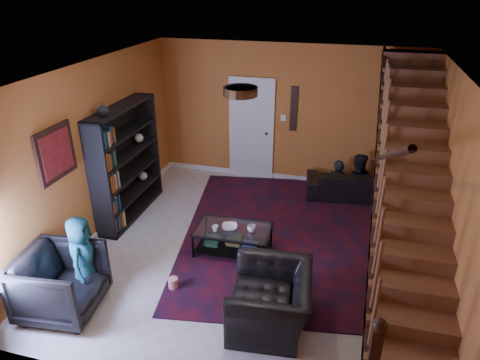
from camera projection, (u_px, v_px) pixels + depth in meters
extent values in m
plane|color=beige|center=(253.00, 251.00, 6.75)|extent=(5.50, 5.50, 0.00)
plane|color=#BE702A|center=(286.00, 115.00, 8.53)|extent=(5.20, 0.00, 5.20)
plane|color=#BE702A|center=(183.00, 296.00, 3.75)|extent=(5.20, 0.00, 5.20)
plane|color=#BE702A|center=(94.00, 153.00, 6.74)|extent=(0.00, 5.50, 5.50)
plane|color=#BE702A|center=(450.00, 192.00, 5.53)|extent=(0.00, 5.50, 5.50)
plane|color=white|center=(256.00, 72.00, 5.53)|extent=(5.50, 5.50, 0.00)
cube|color=silver|center=(283.00, 177.00, 9.11)|extent=(5.20, 0.02, 0.10)
cube|color=silver|center=(107.00, 226.00, 7.33)|extent=(0.02, 5.50, 0.10)
cube|color=#BE702A|center=(410.00, 193.00, 5.68)|extent=(0.95, 4.92, 2.83)
cube|color=black|center=(375.00, 184.00, 5.75)|extent=(0.04, 5.02, 3.02)
cylinder|color=black|center=(383.00, 153.00, 5.55)|extent=(0.07, 4.20, 2.44)
cube|color=black|center=(127.00, 163.00, 7.39)|extent=(0.35, 1.80, 2.00)
cube|color=black|center=(131.00, 193.00, 7.65)|extent=(0.35, 1.72, 0.03)
cube|color=black|center=(126.00, 154.00, 7.32)|extent=(0.35, 1.72, 0.03)
cube|color=silver|center=(251.00, 131.00, 8.84)|extent=(0.82, 0.05, 2.05)
cube|color=maroon|center=(56.00, 153.00, 5.80)|extent=(0.04, 0.74, 0.74)
cube|color=black|center=(294.00, 109.00, 8.41)|extent=(0.14, 0.03, 0.90)
cylinder|color=#3F2814|center=(240.00, 91.00, 4.86)|extent=(0.40, 0.40, 0.10)
cube|color=#460C17|center=(298.00, 235.00, 7.14)|extent=(4.33, 4.78, 0.02)
imported|color=black|center=(356.00, 184.00, 8.28)|extent=(1.97, 0.98, 0.55)
imported|color=black|center=(61.00, 283.00, 5.39)|extent=(1.05, 1.02, 0.87)
imported|color=black|center=(270.00, 300.00, 5.21)|extent=(1.07, 1.20, 0.72)
imported|color=black|center=(336.00, 187.00, 8.47)|extent=(0.45, 0.32, 1.16)
imported|color=black|center=(356.00, 186.00, 8.35)|extent=(0.66, 0.52, 1.33)
imported|color=#18505D|center=(83.00, 257.00, 5.61)|extent=(0.51, 0.65, 1.18)
cube|color=black|center=(193.00, 247.00, 6.48)|extent=(0.03, 0.03, 0.43)
cube|color=black|center=(263.00, 258.00, 6.23)|extent=(0.03, 0.03, 0.43)
cube|color=black|center=(206.00, 226.00, 7.01)|extent=(0.03, 0.03, 0.43)
cube|color=black|center=(271.00, 235.00, 6.76)|extent=(0.03, 0.03, 0.43)
cube|color=black|center=(233.00, 246.00, 6.66)|extent=(1.10, 0.64, 0.02)
cube|color=silver|center=(233.00, 229.00, 6.53)|extent=(1.16, 0.70, 0.02)
imported|color=#999999|center=(252.00, 229.00, 6.43)|extent=(0.17, 0.17, 0.10)
imported|color=#999999|center=(215.00, 228.00, 6.45)|extent=(0.10, 0.10, 0.09)
imported|color=#999999|center=(230.00, 227.00, 6.51)|extent=(0.29, 0.29, 0.06)
imported|color=#999999|center=(103.00, 109.00, 6.48)|extent=(0.18, 0.18, 0.19)
cylinder|color=red|center=(173.00, 283.00, 5.90)|extent=(0.18, 0.18, 0.15)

